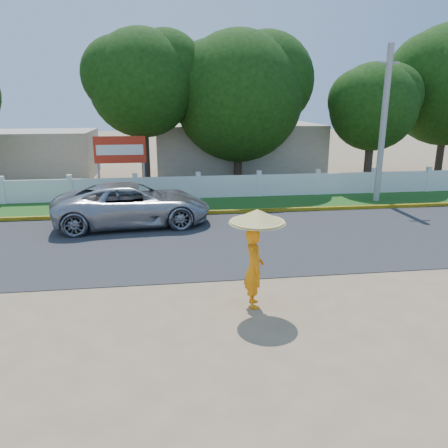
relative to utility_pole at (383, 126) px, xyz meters
name	(u,v)px	position (x,y,z in m)	size (l,w,h in m)	color
ground	(235,297)	(-8.35, -9.49, -3.51)	(120.00, 120.00, 0.00)	#9E8460
road	(214,240)	(-8.35, -4.99, -3.50)	(60.00, 7.00, 0.02)	#38383A
grass_verge	(201,205)	(-8.35, 0.26, -3.50)	(60.00, 3.50, 0.03)	#2D601E
curb	(205,213)	(-8.35, -1.44, -3.43)	(40.00, 0.18, 0.16)	yellow
fence	(198,187)	(-8.35, 1.71, -2.96)	(40.00, 0.10, 1.10)	silver
building_near	(237,149)	(-5.35, 8.51, -1.91)	(10.00, 6.00, 3.20)	#B7AD99
building_far	(28,154)	(-18.35, 9.51, -2.11)	(8.00, 5.00, 2.80)	#B7AD99
utility_pole	(383,126)	(0.00, 0.00, 0.00)	(0.28, 0.28, 7.02)	gray
vehicle	(133,204)	(-11.19, -2.60, -2.70)	(2.70, 5.85, 1.63)	#A1A2A9
monk_with_parasol	(256,244)	(-7.97, -9.96, -2.00)	(1.28, 1.28, 2.33)	orange
billboard	(120,153)	(-12.07, 2.81, -1.37)	(2.50, 0.13, 2.95)	gray
tree_row	(261,94)	(-4.65, 4.85, 1.42)	(34.44, 8.23, 8.95)	#473828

